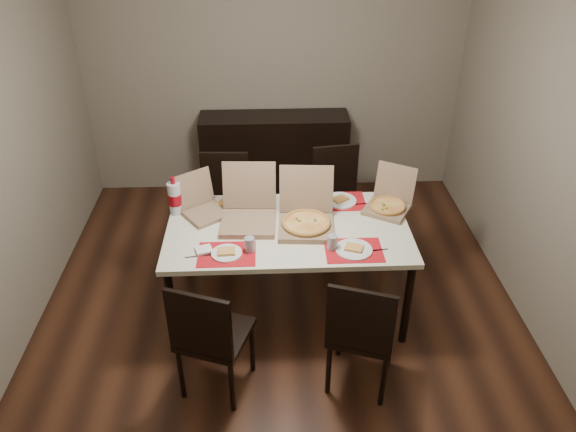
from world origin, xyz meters
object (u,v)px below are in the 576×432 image
object	(u,v)px
dining_table	(288,235)
soda_bottle	(175,198)
sideboard	(275,157)
chair_near_left	(210,335)
chair_far_left	(225,201)
chair_far_right	(337,193)
pizza_box_center	(306,219)
dip_bowl	(300,214)
chair_near_right	(361,331)

from	to	relation	value
dining_table	soda_bottle	size ratio (longest dim) A/B	5.83
sideboard	chair_near_left	size ratio (longest dim) A/B	1.61
chair_near_left	chair_far_left	world-z (taller)	same
chair_near_left	chair_far_right	bearing A→B (deg)	59.88
pizza_box_center	dip_bowl	size ratio (longest dim) A/B	3.96
soda_bottle	sideboard	bearing A→B (deg)	63.17
chair_near_right	chair_far_left	world-z (taller)	same
dining_table	dip_bowl	xyz separation A→B (m)	(0.10, 0.16, 0.08)
dining_table	pizza_box_center	xyz separation A→B (m)	(0.13, 0.01, 0.13)
chair_near_left	chair_near_right	xyz separation A→B (m)	(0.97, -0.00, 0.00)
chair_far_left	chair_far_right	world-z (taller)	same
sideboard	soda_bottle	bearing A→B (deg)	-116.83
chair_near_left	dining_table	bearing A→B (deg)	58.05
chair_far_left	soda_bottle	xyz separation A→B (m)	(-0.33, -0.57, 0.37)
dining_table	chair_far_right	size ratio (longest dim) A/B	1.94
chair_near_right	chair_near_left	bearing A→B (deg)	179.92
chair_near_right	soda_bottle	size ratio (longest dim) A/B	3.01
sideboard	chair_far_left	size ratio (longest dim) A/B	1.61
sideboard	soda_bottle	world-z (taller)	soda_bottle
dining_table	chair_far_left	size ratio (longest dim) A/B	1.94
dip_bowl	chair_far_left	bearing A→B (deg)	133.85
chair_far_left	soda_bottle	distance (m)	0.75
chair_near_left	dip_bowl	world-z (taller)	chair_near_left
dip_bowl	pizza_box_center	bearing A→B (deg)	-77.63
pizza_box_center	chair_near_left	bearing A→B (deg)	-127.70
chair_near_right	chair_far_right	size ratio (longest dim) A/B	1.00
chair_near_left	chair_far_right	xyz separation A→B (m)	(1.02, 1.76, 0.00)
dining_table	chair_near_left	xyz separation A→B (m)	(-0.53, -0.86, -0.17)
chair_near_left	chair_near_right	bearing A→B (deg)	-0.08
dining_table	chair_near_left	size ratio (longest dim) A/B	1.94
chair_near_right	pizza_box_center	size ratio (longest dim) A/B	1.97
chair_far_right	pizza_box_center	xyz separation A→B (m)	(-0.35, -0.90, 0.30)
dip_bowl	soda_bottle	xyz separation A→B (m)	(-0.95, 0.08, 0.12)
chair_near_left	soda_bottle	distance (m)	1.20
soda_bottle	chair_far_left	bearing A→B (deg)	59.83
chair_near_right	chair_far_right	world-z (taller)	same
dining_table	chair_far_left	world-z (taller)	chair_far_left
dining_table	chair_near_right	distance (m)	0.98
chair_near_left	soda_bottle	size ratio (longest dim) A/B	3.01
dining_table	chair_near_right	size ratio (longest dim) A/B	1.94
chair_near_right	chair_far_right	xyz separation A→B (m)	(0.05, 1.76, 0.00)
chair_near_left	pizza_box_center	size ratio (longest dim) A/B	1.97
chair_near_left	pizza_box_center	xyz separation A→B (m)	(0.67, 0.87, 0.30)
pizza_box_center	chair_near_right	bearing A→B (deg)	-70.99
dining_table	chair_far_right	distance (m)	1.04
dining_table	chair_far_right	bearing A→B (deg)	61.68
sideboard	pizza_box_center	distance (m)	1.85
sideboard	chair_far_left	distance (m)	1.10
chair_far_left	pizza_box_center	world-z (taller)	pizza_box_center
dining_table	soda_bottle	bearing A→B (deg)	164.06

